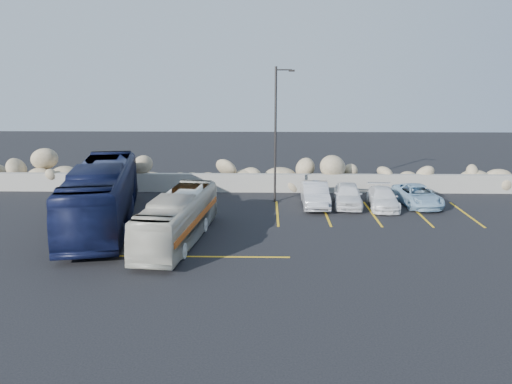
{
  "coord_description": "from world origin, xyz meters",
  "views": [
    {
      "loc": [
        1.96,
        -19.84,
        7.77
      ],
      "look_at": [
        1.47,
        4.0,
        1.94
      ],
      "focal_mm": 35.0,
      "sensor_mm": 36.0,
      "label": 1
    }
  ],
  "objects_px": {
    "lamppost": "(276,131)",
    "car_b": "(315,194)",
    "car_a": "(348,195)",
    "car_c": "(383,198)",
    "tour_coach": "(102,195)",
    "car_d": "(417,195)",
    "vintage_bus": "(178,218)"
  },
  "relations": [
    {
      "from": "car_a",
      "to": "car_b",
      "type": "height_order",
      "value": "car_b"
    },
    {
      "from": "lamppost",
      "to": "tour_coach",
      "type": "height_order",
      "value": "lamppost"
    },
    {
      "from": "car_d",
      "to": "tour_coach",
      "type": "bearing_deg",
      "value": -171.79
    },
    {
      "from": "car_a",
      "to": "car_d",
      "type": "xyz_separation_m",
      "value": [
        4.15,
        0.27,
        -0.08
      ]
    },
    {
      "from": "tour_coach",
      "to": "car_d",
      "type": "xyz_separation_m",
      "value": [
        17.31,
        4.31,
        -1.01
      ]
    },
    {
      "from": "lamppost",
      "to": "car_a",
      "type": "distance_m",
      "value": 5.62
    },
    {
      "from": "tour_coach",
      "to": "car_d",
      "type": "distance_m",
      "value": 17.87
    },
    {
      "from": "lamppost",
      "to": "tour_coach",
      "type": "relative_size",
      "value": 0.7
    },
    {
      "from": "car_d",
      "to": "car_b",
      "type": "bearing_deg",
      "value": 177.18
    },
    {
      "from": "tour_coach",
      "to": "car_b",
      "type": "relative_size",
      "value": 2.73
    },
    {
      "from": "lamppost",
      "to": "car_d",
      "type": "bearing_deg",
      "value": -4.2
    },
    {
      "from": "car_b",
      "to": "car_c",
      "type": "distance_m",
      "value": 3.92
    },
    {
      "from": "lamppost",
      "to": "car_b",
      "type": "height_order",
      "value": "lamppost"
    },
    {
      "from": "lamppost",
      "to": "car_b",
      "type": "distance_m",
      "value": 4.37
    },
    {
      "from": "car_b",
      "to": "car_d",
      "type": "distance_m",
      "value": 6.08
    },
    {
      "from": "vintage_bus",
      "to": "car_a",
      "type": "xyz_separation_m",
      "value": [
        8.87,
        6.45,
        -0.46
      ]
    },
    {
      "from": "tour_coach",
      "to": "car_c",
      "type": "height_order",
      "value": "tour_coach"
    },
    {
      "from": "lamppost",
      "to": "car_d",
      "type": "relative_size",
      "value": 1.88
    },
    {
      "from": "car_a",
      "to": "tour_coach",
      "type": "bearing_deg",
      "value": -157.32
    },
    {
      "from": "vintage_bus",
      "to": "car_a",
      "type": "distance_m",
      "value": 10.98
    },
    {
      "from": "lamppost",
      "to": "vintage_bus",
      "type": "height_order",
      "value": "lamppost"
    },
    {
      "from": "lamppost",
      "to": "tour_coach",
      "type": "distance_m",
      "value": 10.57
    },
    {
      "from": "lamppost",
      "to": "car_d",
      "type": "height_order",
      "value": "lamppost"
    },
    {
      "from": "car_a",
      "to": "car_c",
      "type": "height_order",
      "value": "car_a"
    },
    {
      "from": "car_a",
      "to": "car_c",
      "type": "distance_m",
      "value": 2.01
    },
    {
      "from": "lamppost",
      "to": "car_c",
      "type": "relative_size",
      "value": 2.06
    },
    {
      "from": "tour_coach",
      "to": "car_c",
      "type": "bearing_deg",
      "value": 3.44
    },
    {
      "from": "vintage_bus",
      "to": "car_d",
      "type": "xyz_separation_m",
      "value": [
        13.02,
        6.72,
        -0.54
      ]
    },
    {
      "from": "car_a",
      "to": "lamppost",
      "type": "bearing_deg",
      "value": 173.8
    },
    {
      "from": "lamppost",
      "to": "car_c",
      "type": "height_order",
      "value": "lamppost"
    },
    {
      "from": "tour_coach",
      "to": "car_d",
      "type": "bearing_deg",
      "value": 3.58
    },
    {
      "from": "car_a",
      "to": "car_b",
      "type": "bearing_deg",
      "value": -173.03
    }
  ]
}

